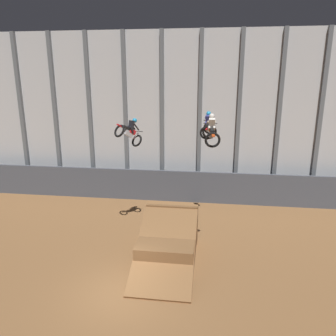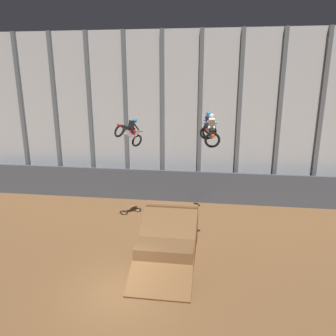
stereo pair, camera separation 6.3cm
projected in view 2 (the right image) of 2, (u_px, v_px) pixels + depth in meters
ground_plane at (120, 293)px, 14.12m from camera, size 60.00×60.00×0.00m
arena_back_wall at (163, 117)px, 24.23m from camera, size 32.00×0.40×12.21m
lower_barrier at (161, 186)px, 24.42m from camera, size 31.36×0.20×2.35m
dirt_ramp at (168, 241)px, 16.90m from camera, size 2.85×5.55×2.39m
rider_bike_left_air at (130, 132)px, 18.05m from camera, size 1.57×1.78×1.68m
rider_bike_center_air at (208, 126)px, 18.24m from camera, size 0.90×1.80×1.48m
rider_bike_right_air at (211, 131)px, 15.46m from camera, size 0.91×1.83×1.52m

